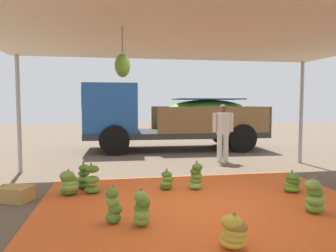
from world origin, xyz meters
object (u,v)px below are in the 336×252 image
(banana_bunch_7, at_px, (92,181))
(banana_bunch_3, at_px, (314,197))
(cargo_truck_main, at_px, (169,117))
(banana_bunch_2, at_px, (142,209))
(banana_bunch_8, at_px, (234,232))
(banana_bunch_1, at_px, (196,177))
(banana_bunch_6, at_px, (113,206))
(banana_bunch_0, at_px, (69,184))
(banana_bunch_9, at_px, (84,177))
(worker_0, at_px, (223,129))
(banana_bunch_5, at_px, (292,183))
(banana_bunch_4, at_px, (167,181))
(crate_0, at_px, (16,194))

(banana_bunch_7, bearing_deg, banana_bunch_3, -26.30)
(banana_bunch_7, height_order, cargo_truck_main, cargo_truck_main)
(banana_bunch_2, height_order, banana_bunch_8, banana_bunch_2)
(banana_bunch_1, height_order, banana_bunch_6, banana_bunch_1)
(banana_bunch_3, distance_m, cargo_truck_main, 7.33)
(banana_bunch_0, distance_m, banana_bunch_9, 0.49)
(banana_bunch_3, bearing_deg, worker_0, 89.18)
(banana_bunch_7, bearing_deg, cargo_truck_main, 65.91)
(banana_bunch_7, bearing_deg, banana_bunch_5, -8.73)
(banana_bunch_0, height_order, worker_0, worker_0)
(banana_bunch_3, height_order, banana_bunch_4, banana_bunch_3)
(banana_bunch_3, bearing_deg, banana_bunch_0, 156.95)
(banana_bunch_4, bearing_deg, banana_bunch_6, -122.68)
(banana_bunch_5, xyz_separation_m, banana_bunch_8, (-1.99, -2.07, 0.01))
(banana_bunch_2, bearing_deg, banana_bunch_9, 114.47)
(cargo_truck_main, bearing_deg, banana_bunch_6, -106.15)
(banana_bunch_1, bearing_deg, banana_bunch_3, -48.74)
(banana_bunch_0, distance_m, crate_0, 0.90)
(banana_bunch_5, relative_size, crate_0, 0.80)
(banana_bunch_2, xyz_separation_m, banana_bunch_6, (-0.39, 0.17, 0.01))
(banana_bunch_2, distance_m, worker_0, 5.29)
(banana_bunch_3, xyz_separation_m, banana_bunch_4, (-2.04, 1.72, -0.08))
(cargo_truck_main, bearing_deg, banana_bunch_0, -117.41)
(banana_bunch_6, xyz_separation_m, worker_0, (3.14, 4.28, 0.73))
(banana_bunch_1, relative_size, banana_bunch_7, 0.99)
(banana_bunch_0, height_order, banana_bunch_2, banana_bunch_2)
(banana_bunch_8, distance_m, worker_0, 5.65)
(banana_bunch_7, relative_size, banana_bunch_9, 1.06)
(banana_bunch_1, distance_m, crate_0, 3.32)
(banana_bunch_2, distance_m, banana_bunch_9, 2.37)
(banana_bunch_3, bearing_deg, banana_bunch_1, 131.26)
(banana_bunch_4, xyz_separation_m, banana_bunch_5, (2.35, -0.59, 0.01))
(banana_bunch_8, relative_size, banana_bunch_9, 0.80)
(worker_0, bearing_deg, crate_0, -148.95)
(banana_bunch_3, distance_m, banana_bunch_8, 1.92)
(banana_bunch_2, xyz_separation_m, banana_bunch_3, (2.69, 0.07, 0.01))
(banana_bunch_2, bearing_deg, banana_bunch_1, 54.50)
(banana_bunch_3, relative_size, banana_bunch_9, 1.05)
(banana_bunch_8, bearing_deg, crate_0, 142.14)
(banana_bunch_4, bearing_deg, banana_bunch_9, 167.35)
(banana_bunch_3, bearing_deg, banana_bunch_2, -178.51)
(banana_bunch_4, xyz_separation_m, worker_0, (2.10, 2.66, 0.81))
(banana_bunch_2, xyz_separation_m, cargo_truck_main, (1.66, 7.26, 0.98))
(banana_bunch_5, distance_m, worker_0, 3.35)
(banana_bunch_1, bearing_deg, banana_bunch_8, -94.93)
(banana_bunch_1, height_order, banana_bunch_7, banana_bunch_7)
(banana_bunch_5, relative_size, banana_bunch_9, 0.78)
(cargo_truck_main, height_order, worker_0, cargo_truck_main)
(banana_bunch_8, bearing_deg, banana_bunch_5, 46.05)
(banana_bunch_4, bearing_deg, worker_0, 51.70)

